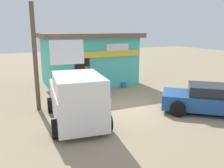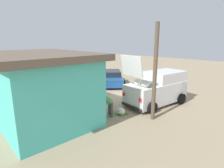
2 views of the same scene
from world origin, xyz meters
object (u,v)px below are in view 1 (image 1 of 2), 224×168
Objects in this scene: vendor_standing at (87,79)px; customer_bending at (69,83)px; delivery_van at (76,98)px; parked_sedan at (212,100)px; unloaded_banana_pile at (67,98)px; storefront_bar at (88,58)px; paint_bucket at (124,85)px.

vendor_standing reaches higher than customer_bending.
parked_sedan is (5.84, -1.74, -0.41)m from delivery_van.
unloaded_banana_pile is (-5.38, 4.71, -0.45)m from parked_sedan.
unloaded_banana_pile is at bearing -127.14° from storefront_bar.
customer_bending is (-0.99, 0.25, -0.16)m from vendor_standing.
storefront_bar is at bearing 125.41° from paint_bucket.
paint_bucket is (4.11, 1.15, -0.02)m from unloaded_banana_pile.
unloaded_banana_pile is at bearing 138.79° from parked_sedan.
delivery_van is 6.21m from paint_bucket.
delivery_van is 13.56× the size of paint_bucket.
paint_bucket is (-1.27, 5.86, -0.47)m from parked_sedan.
parked_sedan is 13.18× the size of paint_bucket.
delivery_van is at bearing 163.37° from parked_sedan.
delivery_van is 6.11m from parked_sedan.
delivery_van reaches higher than customer_bending.
vendor_standing is at bearing -112.59° from storefront_bar.
storefront_bar is 1.45× the size of delivery_van.
storefront_bar is at bearing 52.86° from unloaded_banana_pile.
delivery_van is (-3.00, -6.32, -0.73)m from storefront_bar.
storefront_bar reaches higher than customer_bending.
paint_bucket is at bearing 15.61° from unloaded_banana_pile.
parked_sedan is at bearing -16.63° from delivery_van.
delivery_van is 1.03× the size of parked_sedan.
customer_bending is at bearing 132.86° from parked_sedan.
storefront_bar is 3.94× the size of vendor_standing.
parked_sedan is 7.40m from customer_bending.
delivery_van is 3.46× the size of customer_bending.
paint_bucket is (4.57, 4.11, -0.88)m from delivery_van.
unloaded_banana_pile is (-1.34, -0.46, -0.79)m from vendor_standing.
parked_sedan reaches higher than paint_bucket.
storefront_bar is 19.72× the size of paint_bucket.
parked_sedan is 6.57m from vendor_standing.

